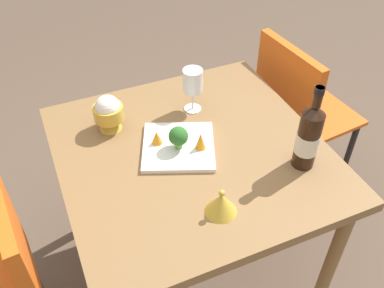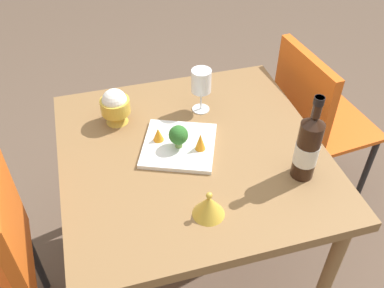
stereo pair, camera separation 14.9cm
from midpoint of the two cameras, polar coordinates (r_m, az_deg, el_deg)
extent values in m
plane|color=brown|center=(2.07, -2.14, -15.77)|extent=(8.00, 8.00, 0.00)
cube|color=olive|center=(1.52, -2.80, -1.53)|extent=(0.92, 0.92, 0.04)
cylinder|color=olive|center=(1.73, 15.70, -15.05)|extent=(0.05, 0.05, 0.68)
cylinder|color=olive|center=(2.01, -17.38, -4.81)|extent=(0.05, 0.05, 0.68)
cylinder|color=olive|center=(2.15, 3.58, 1.14)|extent=(0.05, 0.05, 0.68)
cube|color=orange|center=(2.18, 13.46, 3.91)|extent=(0.44, 0.44, 0.02)
cube|color=orange|center=(1.96, 10.35, 7.23)|extent=(0.08, 0.40, 0.40)
cylinder|color=black|center=(2.51, 13.22, 3.11)|extent=(0.03, 0.03, 0.43)
cylinder|color=black|center=(2.34, 18.39, -1.54)|extent=(0.03, 0.03, 0.43)
cylinder|color=black|center=(2.33, 6.78, 0.64)|extent=(0.03, 0.03, 0.43)
cylinder|color=black|center=(2.15, 11.86, -4.61)|extent=(0.03, 0.03, 0.43)
cube|color=orange|center=(1.47, -25.19, -12.14)|extent=(0.08, 0.40, 0.40)
cylinder|color=black|center=(1.91, -22.45, -16.26)|extent=(0.03, 0.03, 0.43)
cylinder|color=black|center=(1.42, 12.30, 0.37)|extent=(0.07, 0.08, 0.21)
cone|color=black|center=(1.34, 13.04, 4.26)|extent=(0.07, 0.08, 0.03)
cylinder|color=black|center=(1.31, 13.37, 5.99)|extent=(0.03, 0.03, 0.07)
cylinder|color=black|center=(1.30, 13.53, 6.80)|extent=(0.03, 0.03, 0.02)
cylinder|color=silver|center=(1.42, 12.24, 0.05)|extent=(0.08, 0.08, 0.07)
cylinder|color=white|center=(1.69, -2.44, 4.63)|extent=(0.07, 0.07, 0.00)
cylinder|color=white|center=(1.66, -2.48, 5.85)|extent=(0.01, 0.01, 0.08)
cylinder|color=white|center=(1.61, -2.57, 8.36)|extent=(0.08, 0.08, 0.09)
cone|color=gold|center=(1.63, -13.44, 2.59)|extent=(0.08, 0.08, 0.04)
cylinder|color=gold|center=(1.60, -13.72, 3.98)|extent=(0.11, 0.11, 0.05)
sphere|color=white|center=(1.58, -13.84, 4.62)|extent=(0.09, 0.09, 0.09)
cone|color=gold|center=(1.29, 0.60, -8.07)|extent=(0.10, 0.10, 0.07)
sphere|color=gold|center=(1.25, 0.62, -6.73)|extent=(0.02, 0.02, 0.02)
cube|color=white|center=(1.51, -4.63, -0.47)|extent=(0.33, 0.33, 0.02)
cylinder|color=#729E4C|center=(1.49, -4.66, -0.17)|extent=(0.03, 0.03, 0.03)
sphere|color=#2D6B28|center=(1.46, -4.74, 0.92)|extent=(0.07, 0.07, 0.07)
cone|color=orange|center=(1.51, -7.54, 0.76)|extent=(0.04, 0.04, 0.05)
cone|color=orange|center=(1.47, -1.74, 0.30)|extent=(0.04, 0.04, 0.07)
camera|label=1|loc=(0.07, -92.87, -2.58)|focal=40.01mm
camera|label=2|loc=(0.07, 87.13, 2.58)|focal=40.01mm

